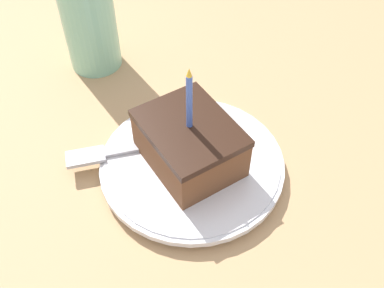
# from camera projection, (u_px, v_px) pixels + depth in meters

# --- Properties ---
(ground_plane) EXTENTS (2.40, 2.40, 0.04)m
(ground_plane) POSITION_uv_depth(u_px,v_px,m) (197.00, 169.00, 0.56)
(ground_plane) COLOR tan
(ground_plane) RESTS_ON ground
(plate) EXTENTS (0.22, 0.22, 0.02)m
(plate) POSITION_uv_depth(u_px,v_px,m) (192.00, 165.00, 0.53)
(plate) COLOR silver
(plate) RESTS_ON ground_plane
(cake_slice) EXTENTS (0.09, 0.11, 0.14)m
(cake_slice) POSITION_uv_depth(u_px,v_px,m) (190.00, 143.00, 0.50)
(cake_slice) COLOR brown
(cake_slice) RESTS_ON plate
(fork) EXTENTS (0.19, 0.08, 0.00)m
(fork) POSITION_uv_depth(u_px,v_px,m) (138.00, 147.00, 0.53)
(fork) COLOR #B2B2B7
(fork) RESTS_ON plate
(bottle) EXTENTS (0.07, 0.07, 0.24)m
(bottle) POSITION_uv_depth(u_px,v_px,m) (86.00, 5.00, 0.60)
(bottle) COLOR #8CD1B2
(bottle) RESTS_ON ground_plane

